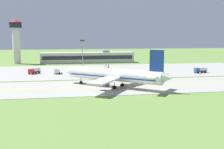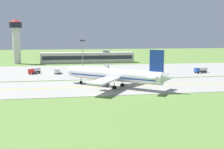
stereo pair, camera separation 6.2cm
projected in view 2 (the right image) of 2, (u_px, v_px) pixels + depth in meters
The scene contains 13 objects.
ground_plane at pixel (111, 87), 93.48m from camera, with size 500.00×500.00×0.00m, color olive.
taxiway_strip at pixel (111, 87), 93.48m from camera, with size 240.00×28.00×0.10m, color #9E9B93.
apron_pad at pixel (117, 70), 136.14m from camera, with size 140.00×52.00×0.10m, color #9E9B93.
taxiway_centreline at pixel (111, 86), 93.47m from camera, with size 220.00×0.60×0.01m, color yellow.
airplane_lead at pixel (114, 75), 91.58m from camera, with size 32.90×29.53×12.70m.
service_truck_baggage at pixel (106, 67), 142.19m from camera, with size 4.67×6.65×2.59m.
service_truck_fuel at pixel (201, 70), 126.82m from camera, with size 6.26×3.10×2.65m.
service_truck_catering at pixel (35, 71), 123.99m from camera, with size 5.26×6.02×2.65m.
service_truck_pushback at pixel (57, 70), 124.76m from camera, with size 2.41×6.02×2.60m.
terminal_building at pixel (88, 58), 173.26m from camera, with size 56.63×8.14×7.65m.
control_tower at pixel (16, 37), 165.93m from camera, with size 7.60×7.60×26.21m.
apron_light_mast at pixel (83, 51), 138.60m from camera, with size 2.40×0.50×14.70m.
traffic_cone_near_edge at pixel (125, 80), 106.66m from camera, with size 0.44×0.44×0.60m, color orange.
Camera 2 is at (-14.92, -90.78, 17.09)m, focal length 45.15 mm.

